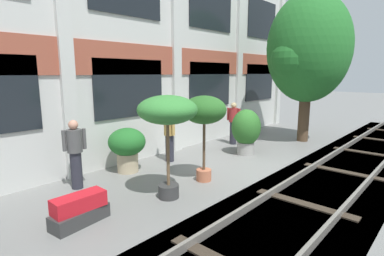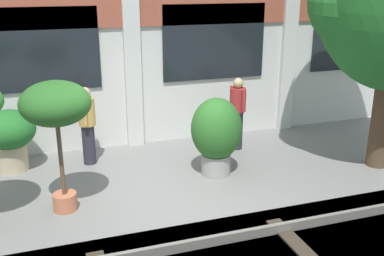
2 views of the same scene
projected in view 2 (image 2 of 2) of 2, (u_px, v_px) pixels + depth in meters
name	position (u px, v px, depth m)	size (l,w,h in m)	color
ground_plane	(170.00, 200.00, 7.71)	(80.00, 80.00, 0.00)	slate
potted_plant_tall_urn	(56.00, 109.00, 6.86)	(1.09, 1.09, 2.16)	#B76647
potted_plant_fluted_column	(216.00, 133.00, 8.51)	(0.97, 0.97, 1.52)	gray
potted_plant_stone_basin	(10.00, 134.00, 8.72)	(1.01, 1.01, 1.23)	tan
resident_watching_tracks	(237.00, 111.00, 9.81)	(0.34, 0.52, 1.61)	#282833
resident_near_plants	(87.00, 124.00, 9.00)	(0.34, 0.52, 1.60)	#282833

